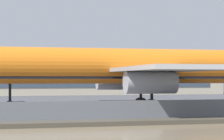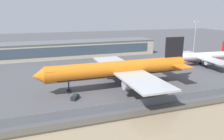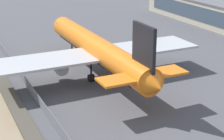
{
  "view_description": "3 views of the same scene",
  "coord_description": "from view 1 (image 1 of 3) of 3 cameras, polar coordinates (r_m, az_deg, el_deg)",
  "views": [
    {
      "loc": [
        -19.47,
        -66.62,
        5.11
      ],
      "look_at": [
        -3.35,
        4.79,
        6.39
      ],
      "focal_mm": 70.0,
      "sensor_mm": 36.0,
      "label": 1
    },
    {
      "loc": [
        -29.34,
        -68.6,
        26.49
      ],
      "look_at": [
        -0.42,
        13.74,
        3.6
      ],
      "focal_mm": 35.0,
      "sensor_mm": 36.0,
      "label": 2
    },
    {
      "loc": [
        79.73,
        -32.64,
        33.22
      ],
      "look_at": [
        4.38,
        3.37,
        3.0
      ],
      "focal_mm": 60.0,
      "sensor_mm": 36.0,
      "label": 3
    }
  ],
  "objects": [
    {
      "name": "ground_plane",
      "position": [
        69.59,
        3.57,
        -5.21
      ],
      "size": [
        500.0,
        500.0,
        0.0
      ],
      "primitive_type": "plane",
      "color": "#4C4C51"
    },
    {
      "name": "shoreline_seawall",
      "position": [
        50.3,
        10.19,
        -6.54
      ],
      "size": [
        320.0,
        3.0,
        0.5
      ],
      "color": "#474238",
      "rests_on": "ground"
    },
    {
      "name": "perimeter_fence",
      "position": [
        54.38,
        8.33,
        -5.13
      ],
      "size": [
        280.0,
        0.1,
        2.38
      ],
      "color": "slate",
      "rests_on": "ground"
    },
    {
      "name": "cargo_jet_orange",
      "position": [
        71.14,
        2.3,
        0.33
      ],
      "size": [
        58.77,
        49.83,
        17.73
      ],
      "color": "orange",
      "rests_on": "ground"
    },
    {
      "name": "baggage_tug",
      "position": [
        62.75,
        -12.3,
        -4.92
      ],
      "size": [
        3.2,
        3.52,
        1.8
      ],
      "color": "#1E2328",
      "rests_on": "ground"
    },
    {
      "name": "terminal_building",
      "position": [
        133.49,
        -9.87,
        -1.14
      ],
      "size": [
        114.61,
        18.09,
        9.51
      ],
      "color": "#BCB299",
      "rests_on": "ground"
    }
  ]
}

